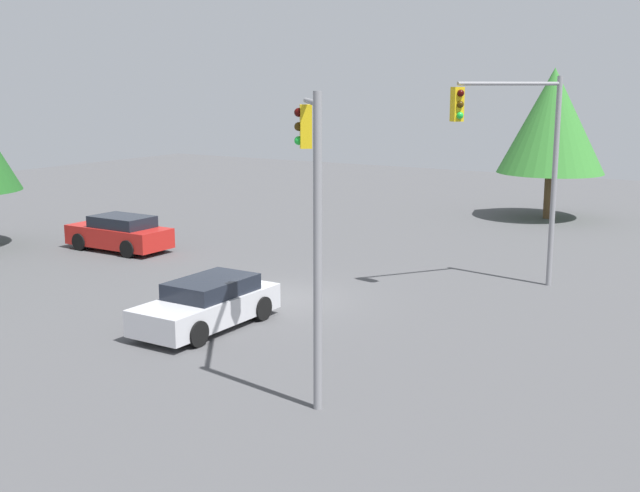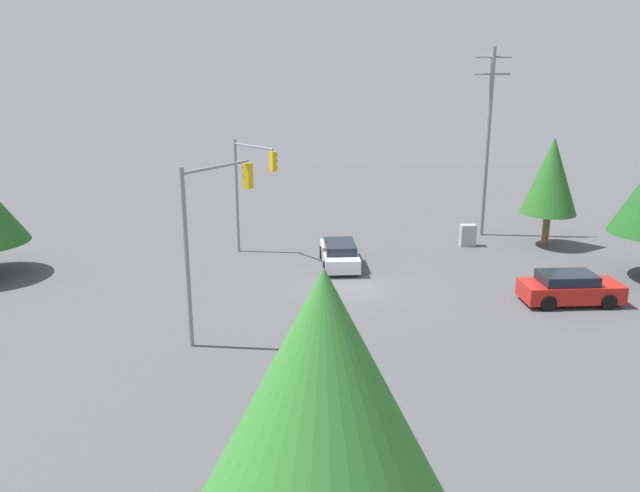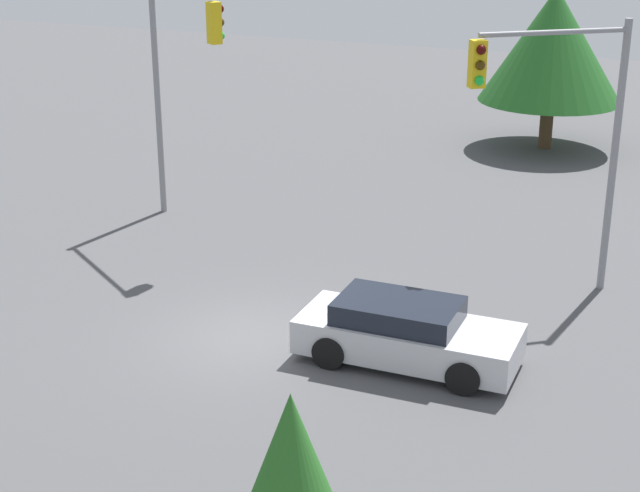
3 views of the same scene
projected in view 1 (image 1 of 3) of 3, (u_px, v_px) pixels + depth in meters
name	position (u px, v px, depth m)	size (l,w,h in m)	color
ground_plane	(275.00, 299.00, 25.59)	(80.00, 80.00, 0.00)	#4C4C4F
sedan_red	(120.00, 233.00, 32.93)	(4.45, 1.97, 1.45)	red
sedan_silver	(208.00, 304.00, 22.46)	(1.95, 4.60, 1.38)	silver
traffic_signal_main	(312.00, 188.00, 17.45)	(2.51, 3.21, 6.60)	gray
traffic_signal_cross	(519.00, 146.00, 25.81)	(2.52, 3.51, 7.00)	gray
tree_left	(552.00, 121.00, 40.05)	(5.32, 5.32, 7.55)	brown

